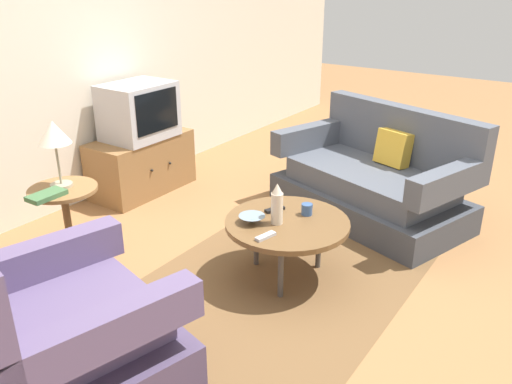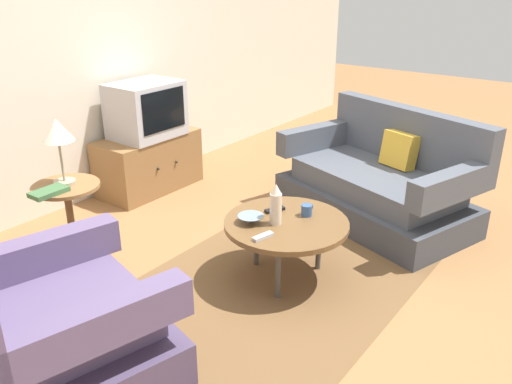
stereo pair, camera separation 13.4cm
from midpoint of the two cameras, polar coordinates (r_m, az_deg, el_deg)
name	(u,v)px [view 1 (the left image)]	position (r m, az deg, el deg)	size (l,w,h in m)	color
ground_plane	(290,274)	(3.61, 2.66, -8.87)	(16.00, 16.00, 0.00)	olive
back_wall	(56,45)	(4.68, -21.72, 14.59)	(9.00, 0.12, 2.70)	beige
area_rug	(286,275)	(3.60, 2.19, -9.02)	(2.35, 1.55, 0.00)	brown
armchair	(57,336)	(2.76, -22.19, -14.27)	(1.14, 1.12, 0.96)	#4B3E5C
couch	(375,181)	(4.43, 11.92, 1.14)	(1.29, 1.74, 0.88)	#3E424B
coffee_table	(287,225)	(3.41, 2.27, -3.59)	(0.81, 0.81, 0.41)	brown
side_table	(66,210)	(3.78, -20.90, -1.90)	(0.45, 0.45, 0.58)	olive
tv_stand	(142,164)	(4.96, -13.07, 2.96)	(0.95, 0.50, 0.52)	olive
television	(139,111)	(4.80, -13.43, 8.56)	(0.60, 0.46, 0.49)	#B7B7BC
table_lamp	(54,136)	(3.64, -22.10, 5.66)	(0.21, 0.21, 0.45)	#9E937A
vase	(277,204)	(3.31, 1.14, -1.36)	(0.08, 0.08, 0.27)	beige
mug	(307,209)	(3.47, 4.48, -1.87)	(0.11, 0.07, 0.08)	#335184
bowl	(252,219)	(3.36, -1.59, -2.96)	(0.17, 0.17, 0.05)	slate
tv_remote_dark	(275,209)	(3.53, 0.96, -1.91)	(0.15, 0.10, 0.02)	black
tv_remote_silver	(266,236)	(3.18, -0.16, -4.85)	(0.15, 0.07, 0.02)	#B2B2B7
book	(46,195)	(3.59, -22.81, -0.35)	(0.24, 0.13, 0.03)	#3D663D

